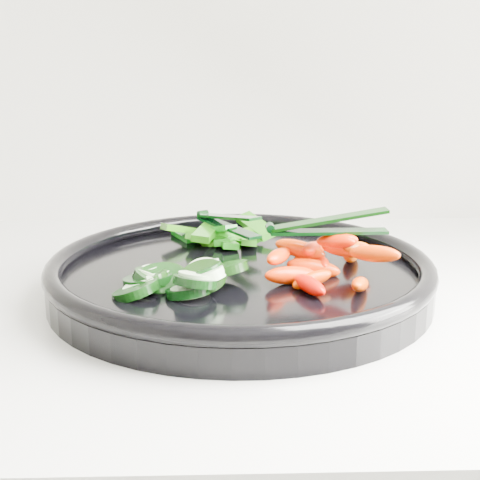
{
  "coord_description": "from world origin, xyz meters",
  "views": [
    {
      "loc": [
        -0.24,
        1.06,
        1.15
      ],
      "look_at": [
        -0.22,
        1.69,
        0.99
      ],
      "focal_mm": 50.0,
      "sensor_mm": 36.0,
      "label": 1
    }
  ],
  "objects": [
    {
      "name": "carrot_pile",
      "position": [
        -0.14,
        1.66,
        0.97
      ],
      "size": [
        0.12,
        0.16,
        0.05
      ],
      "color": "red",
      "rests_on": "veggie_tray"
    },
    {
      "name": "tong_carrot",
      "position": [
        -0.14,
        1.66,
        1.0
      ],
      "size": [
        0.11,
        0.02,
        0.02
      ],
      "color": "black",
      "rests_on": "carrot_pile"
    },
    {
      "name": "veggie_tray",
      "position": [
        -0.22,
        1.69,
        0.95
      ],
      "size": [
        0.47,
        0.47,
        0.04
      ],
      "color": "black",
      "rests_on": "counter"
    },
    {
      "name": "tong_pepper",
      "position": [
        -0.23,
        1.78,
        0.98
      ],
      "size": [
        0.07,
        0.1,
        0.02
      ],
      "color": "black",
      "rests_on": "pepper_pile"
    },
    {
      "name": "cucumber_pile",
      "position": [
        -0.28,
        1.64,
        0.96
      ],
      "size": [
        0.13,
        0.1,
        0.04
      ],
      "color": "black",
      "rests_on": "veggie_tray"
    },
    {
      "name": "pepper_pile",
      "position": [
        -0.24,
        1.79,
        0.96
      ],
      "size": [
        0.13,
        0.09,
        0.04
      ],
      "color": "#0A6910",
      "rests_on": "veggie_tray"
    }
  ]
}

